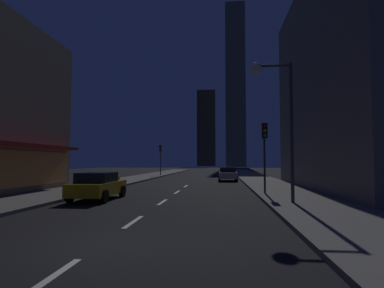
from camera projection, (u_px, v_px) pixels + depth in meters
ground_plane at (198, 178)px, 39.19m from camera, size 78.00×136.00×0.10m
sidewalk_right at (255, 178)px, 38.55m from camera, size 4.00×76.00×0.15m
sidewalk_left at (142, 177)px, 39.85m from camera, size 4.00×76.00×0.15m
lane_marking_center at (162, 202)px, 15.73m from camera, size 0.16×23.00×0.01m
skyscraper_distant_tall at (206, 129)px, 151.06m from camera, size 8.55×8.12×35.75m
skyscraper_distant_mid at (235, 85)px, 127.26m from camera, size 7.84×5.96×66.10m
car_parked_near at (98, 186)px, 16.76m from camera, size 1.98×4.24×1.45m
car_parked_far at (228, 174)px, 33.45m from camera, size 1.98×4.24×1.45m
fire_hydrant_far_left at (119, 180)px, 27.20m from camera, size 0.42×0.30×0.65m
traffic_light_near_right at (265, 142)px, 18.79m from camera, size 0.32×0.48×4.20m
traffic_light_far_left at (160, 153)px, 43.86m from camera, size 0.32×0.48×4.20m
street_lamp_right at (273, 97)px, 14.87m from camera, size 1.96×0.56×6.58m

